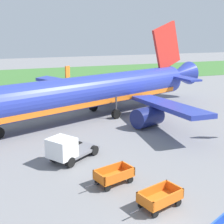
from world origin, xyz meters
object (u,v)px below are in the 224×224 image
at_px(airplane, 94,92).
at_px(baggage_cart_far_end, 114,175).
at_px(service_truck_beside_carts, 66,149).
at_px(baggage_cart_fourth_in_row, 160,198).

relative_size(airplane, baggage_cart_far_end, 10.10).
distance_m(airplane, service_truck_beside_carts, 13.16).
distance_m(airplane, baggage_cart_fourth_in_row, 19.92).
bearing_deg(baggage_cart_far_end, baggage_cart_fourth_in_row, -67.53).
bearing_deg(airplane, baggage_cart_far_end, -103.26).
xyz_separation_m(baggage_cart_fourth_in_row, baggage_cart_far_end, (-1.47, 3.56, 0.00)).
height_order(airplane, service_truck_beside_carts, airplane).
bearing_deg(service_truck_beside_carts, baggage_cart_far_end, -64.02).
relative_size(airplane, baggage_cart_fourth_in_row, 10.10).
height_order(airplane, baggage_cart_far_end, airplane).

